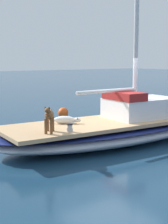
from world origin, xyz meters
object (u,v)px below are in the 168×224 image
at_px(deck_winch, 70,128).
at_px(mooring_buoy, 63,113).
at_px(sailboat_main, 111,131).
at_px(dog_white, 66,120).
at_px(dog_brown, 49,116).

xyz_separation_m(deck_winch, mooring_buoy, (-5.02, 3.07, -0.54)).
relative_size(sailboat_main, dog_white, 8.93).
bearing_deg(sailboat_main, mooring_buoy, 164.97).
bearing_deg(mooring_buoy, dog_white, -32.18).
bearing_deg(dog_brown, deck_winch, 66.55).
relative_size(sailboat_main, mooring_buoy, 16.83).
bearing_deg(deck_winch, dog_brown, -113.45).
xyz_separation_m(dog_white, mooring_buoy, (-4.05, 2.55, -0.55)).
height_order(dog_brown, mooring_buoy, dog_brown).
xyz_separation_m(sailboat_main, mooring_buoy, (-4.44, 1.19, -0.12)).
relative_size(deck_winch, mooring_buoy, 0.48).
bearing_deg(dog_white, dog_brown, -52.33).
height_order(sailboat_main, dog_brown, dog_brown).
distance_m(sailboat_main, dog_white, 1.48).
bearing_deg(mooring_buoy, sailboat_main, -15.03).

